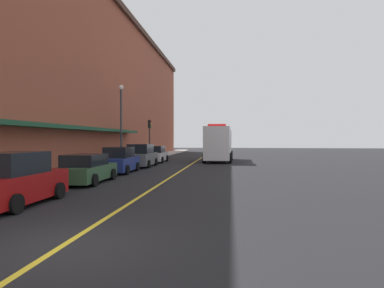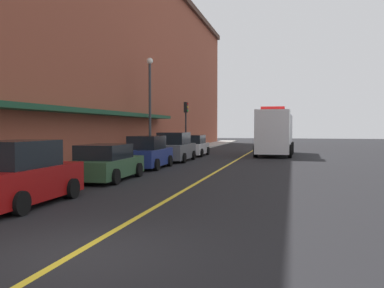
% 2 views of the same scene
% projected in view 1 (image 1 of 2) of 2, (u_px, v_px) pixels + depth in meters
% --- Properties ---
extents(ground_plane, '(112.00, 112.00, 0.00)m').
position_uv_depth(ground_plane, '(193.00, 163.00, 32.05)').
color(ground_plane, black).
extents(sidewalk_left, '(2.40, 70.00, 0.15)m').
position_uv_depth(sidewalk_left, '(132.00, 162.00, 32.78)').
color(sidewalk_left, '#ADA8A0').
rests_on(sidewalk_left, ground).
extents(lane_center_stripe, '(0.16, 70.00, 0.01)m').
position_uv_depth(lane_center_stripe, '(193.00, 163.00, 32.05)').
color(lane_center_stripe, gold).
rests_on(lane_center_stripe, ground).
extents(brick_building_left, '(10.45, 64.00, 15.98)m').
position_uv_depth(brick_building_left, '(71.00, 82.00, 32.35)').
color(brick_building_left, brown).
rests_on(brick_building_left, ground).
extents(parked_car_0, '(2.00, 4.32, 1.89)m').
position_uv_depth(parked_car_0, '(15.00, 181.00, 11.51)').
color(parked_car_0, maroon).
rests_on(parked_car_0, ground).
extents(parked_car_1, '(2.23, 4.54, 1.54)m').
position_uv_depth(parked_car_1, '(86.00, 169.00, 17.44)').
color(parked_car_1, '#2D5133').
rests_on(parked_car_1, ground).
extents(parked_car_2, '(2.02, 4.16, 1.79)m').
position_uv_depth(parked_car_2, '(120.00, 161.00, 22.75)').
color(parked_car_2, navy).
rests_on(parked_car_2, ground).
extents(parked_car_3, '(2.16, 4.48, 1.93)m').
position_uv_depth(parked_car_3, '(141.00, 156.00, 27.71)').
color(parked_car_3, '#595B60').
rests_on(parked_car_3, ground).
extents(parked_car_4, '(2.09, 4.41, 1.65)m').
position_uv_depth(parked_car_4, '(156.00, 155.00, 33.14)').
color(parked_car_4, silver).
rests_on(parked_car_4, ground).
extents(box_truck, '(2.97, 8.65, 3.80)m').
position_uv_depth(box_truck, '(219.00, 144.00, 34.73)').
color(box_truck, silver).
rests_on(box_truck, ground).
extents(parking_meter_0, '(0.14, 0.18, 1.33)m').
position_uv_depth(parking_meter_0, '(117.00, 155.00, 25.97)').
color(parking_meter_0, '#4C4C51').
rests_on(parking_meter_0, sidewalk_left).
extents(parking_meter_1, '(0.14, 0.18, 1.33)m').
position_uv_depth(parking_meter_1, '(132.00, 153.00, 29.97)').
color(parking_meter_1, '#4C4C51').
rests_on(parking_meter_1, sidewalk_left).
extents(street_lamp_left, '(0.44, 0.44, 6.94)m').
position_uv_depth(street_lamp_left, '(121.00, 116.00, 28.80)').
color(street_lamp_left, '#33383D').
rests_on(street_lamp_left, sidewalk_left).
extents(traffic_light_near, '(0.38, 0.36, 4.30)m').
position_uv_depth(traffic_light_near, '(150.00, 132.00, 36.21)').
color(traffic_light_near, '#232326').
rests_on(traffic_light_near, sidewalk_left).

